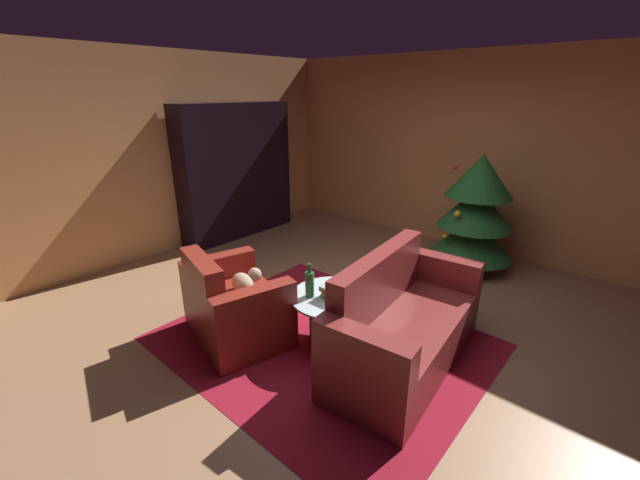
% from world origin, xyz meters
% --- Properties ---
extents(ground_plane, '(7.37, 7.37, 0.00)m').
position_xyz_m(ground_plane, '(0.00, 0.00, 0.00)').
color(ground_plane, '#986E4C').
extents(wall_back, '(6.26, 0.06, 2.70)m').
position_xyz_m(wall_back, '(0.00, 2.89, 1.35)').
color(wall_back, tan).
rests_on(wall_back, ground).
extents(wall_left, '(0.06, 5.84, 2.70)m').
position_xyz_m(wall_left, '(-3.10, 0.00, 1.35)').
color(wall_left, tan).
rests_on(wall_left, ground).
extents(area_rug, '(2.75, 2.27, 0.01)m').
position_xyz_m(area_rug, '(0.08, -0.37, 0.00)').
color(area_rug, maroon).
rests_on(area_rug, ground).
extents(bookshelf_unit, '(0.37, 1.90, 2.02)m').
position_xyz_m(bookshelf_unit, '(-2.84, 1.11, 0.98)').
color(bookshelf_unit, black).
rests_on(bookshelf_unit, ground).
extents(armchair_red, '(1.16, 0.97, 0.86)m').
position_xyz_m(armchair_red, '(-0.62, -0.83, 0.31)').
color(armchair_red, maroon).
rests_on(armchair_red, ground).
extents(couch_red, '(0.90, 1.78, 0.94)m').
position_xyz_m(couch_red, '(0.74, -0.11, 0.32)').
color(couch_red, maroon).
rests_on(couch_red, ground).
extents(coffee_table, '(0.78, 0.78, 0.46)m').
position_xyz_m(coffee_table, '(0.13, -0.28, 0.43)').
color(coffee_table, black).
rests_on(coffee_table, ground).
extents(book_stack_on_table, '(0.22, 0.15, 0.12)m').
position_xyz_m(book_stack_on_table, '(0.15, -0.33, 0.53)').
color(book_stack_on_table, gray).
rests_on(book_stack_on_table, coffee_table).
extents(bottle_on_table, '(0.08, 0.08, 0.32)m').
position_xyz_m(bottle_on_table, '(-0.03, -0.43, 0.59)').
color(bottle_on_table, '#215C2A').
rests_on(bottle_on_table, coffee_table).
extents(decorated_tree, '(1.02, 1.02, 1.47)m').
position_xyz_m(decorated_tree, '(0.43, 2.16, 0.76)').
color(decorated_tree, brown).
rests_on(decorated_tree, ground).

